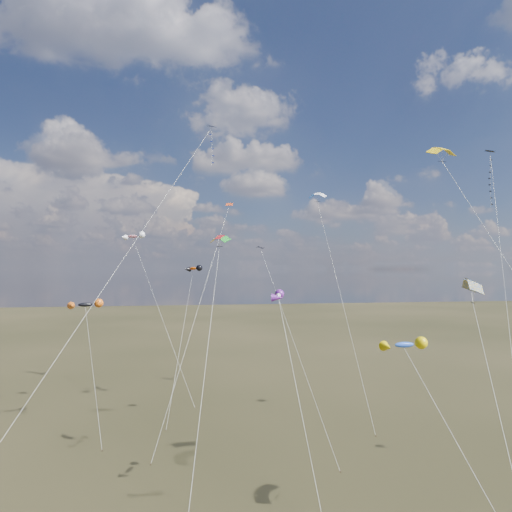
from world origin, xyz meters
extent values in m
cube|color=black|center=(26.33, 17.53, 30.78)|extent=(1.27, 1.27, 0.28)
cylinder|color=silver|center=(20.18, 7.71, 15.39)|extent=(12.32, 19.68, 30.80)
cube|color=#0B1A4B|center=(-3.98, 25.28, 34.36)|extent=(1.24, 1.23, 0.32)
cylinder|color=silver|center=(-13.41, 13.32, 17.18)|extent=(18.89, 23.95, 34.38)
cube|color=black|center=(1.48, 23.67, 20.15)|extent=(0.97, 0.99, 0.31)
cylinder|color=silver|center=(3.84, 17.18, 10.08)|extent=(4.73, 13.02, 20.17)
cube|color=#332316|center=(6.19, 10.68, 0.06)|extent=(0.10, 0.10, 0.12)
cube|color=red|center=(-1.52, 28.74, 25.76)|extent=(1.04, 0.97, 0.43)
cylinder|color=silver|center=(-5.84, 21.88, 12.88)|extent=(8.67, 13.75, 25.77)
cube|color=#332316|center=(-10.16, 15.02, 0.06)|extent=(0.10, 0.10, 0.12)
cylinder|color=silver|center=(12.15, 25.90, 14.12)|extent=(1.47, 15.52, 28.25)
cube|color=#332316|center=(12.87, 18.16, 0.06)|extent=(0.10, 0.10, 0.12)
cylinder|color=silver|center=(9.37, -6.01, 8.43)|extent=(4.16, 11.59, 16.87)
cylinder|color=silver|center=(-5.93, 5.41, 10.27)|extent=(3.60, 15.70, 20.56)
ellipsoid|color=black|center=(-18.22, 27.21, 13.61)|extent=(3.46, 2.16, 1.17)
cylinder|color=silver|center=(-16.60, 23.11, 6.80)|extent=(3.27, 8.22, 13.62)
cube|color=#332316|center=(-14.98, 19.01, 0.06)|extent=(0.10, 0.10, 0.12)
ellipsoid|color=#E74C05|center=(-5.80, 34.04, 17.76)|extent=(2.40, 2.43, 0.92)
cylinder|color=silver|center=(-7.41, 28.82, 8.88)|extent=(3.25, 10.48, 17.77)
cube|color=#332316|center=(-9.02, 23.59, 0.06)|extent=(0.10, 0.10, 0.12)
ellipsoid|color=white|center=(-0.24, 6.45, 15.65)|extent=(1.49, 2.81, 0.75)
cylinder|color=silver|center=(0.11, 0.68, 7.83)|extent=(0.74, 11.56, 15.67)
ellipsoid|color=red|center=(-14.65, 44.18, 22.70)|extent=(3.71, 2.69, 1.24)
cylinder|color=silver|center=(-10.11, 37.70, 11.35)|extent=(9.11, 12.98, 22.71)
cube|color=#332316|center=(-5.57, 31.23, 0.06)|extent=(0.10, 0.10, 0.12)
ellipsoid|color=blue|center=(4.62, -3.86, 13.45)|extent=(2.33, 0.84, 0.78)
cylinder|color=silver|center=(6.53, -8.47, 6.72)|extent=(3.86, 9.25, 13.46)
camera|label=1|loc=(-7.85, -27.58, 17.65)|focal=32.00mm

